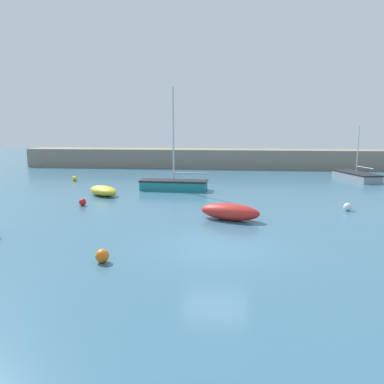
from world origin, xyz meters
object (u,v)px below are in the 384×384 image
(sailboat_tall_mast, at_px, (174,184))
(sailboat_short_mast, at_px, (356,176))
(rowboat_white_midwater, at_px, (103,191))
(mooring_buoy_yellow, at_px, (75,178))
(mooring_buoy_white, at_px, (348,207))
(mooring_buoy_orange, at_px, (102,256))
(mooring_buoy_red, at_px, (83,202))
(rowboat_blue_near, at_px, (230,212))

(sailboat_tall_mast, distance_m, sailboat_short_mast, 16.59)
(rowboat_white_midwater, relative_size, sailboat_tall_mast, 0.39)
(mooring_buoy_yellow, relative_size, mooring_buoy_white, 0.97)
(rowboat_white_midwater, height_order, sailboat_tall_mast, sailboat_tall_mast)
(sailboat_tall_mast, bearing_deg, mooring_buoy_orange, 92.45)
(mooring_buoy_red, bearing_deg, rowboat_white_midwater, 87.86)
(rowboat_blue_near, relative_size, mooring_buoy_yellow, 7.71)
(mooring_buoy_white, bearing_deg, sailboat_tall_mast, 151.52)
(sailboat_tall_mast, relative_size, mooring_buoy_red, 17.57)
(sailboat_tall_mast, distance_m, mooring_buoy_orange, 15.08)
(sailboat_short_mast, bearing_deg, mooring_buoy_orange, 129.11)
(mooring_buoy_red, relative_size, mooring_buoy_white, 0.96)
(rowboat_blue_near, bearing_deg, mooring_buoy_red, -178.37)
(rowboat_white_midwater, xyz_separation_m, mooring_buoy_yellow, (-4.77, 6.40, -0.12))
(rowboat_white_midwater, distance_m, mooring_buoy_orange, 13.12)
(sailboat_tall_mast, xyz_separation_m, mooring_buoy_yellow, (-9.24, 3.74, -0.23))
(rowboat_blue_near, xyz_separation_m, rowboat_white_midwater, (-8.63, 5.92, -0.09))
(mooring_buoy_orange, bearing_deg, sailboat_tall_mast, 89.15)
(rowboat_blue_near, bearing_deg, mooring_buoy_white, 40.79)
(mooring_buoy_white, bearing_deg, mooring_buoy_yellow, 154.43)
(rowboat_white_midwater, bearing_deg, mooring_buoy_red, 129.16)
(rowboat_white_midwater, distance_m, sailboat_short_mast, 21.76)
(mooring_buoy_white, bearing_deg, sailboat_short_mast, 70.74)
(mooring_buoy_red, xyz_separation_m, mooring_buoy_orange, (4.37, -9.06, 0.03))
(mooring_buoy_orange, bearing_deg, mooring_buoy_white, 40.23)
(mooring_buoy_orange, bearing_deg, sailboat_short_mast, 54.93)
(mooring_buoy_yellow, distance_m, mooring_buoy_orange, 20.87)
(sailboat_tall_mast, relative_size, mooring_buoy_orange, 15.49)
(mooring_buoy_yellow, bearing_deg, mooring_buoy_orange, -64.39)
(mooring_buoy_red, distance_m, mooring_buoy_white, 15.32)
(sailboat_short_mast, distance_m, mooring_buoy_red, 23.52)
(mooring_buoy_red, bearing_deg, mooring_buoy_orange, -64.26)
(rowboat_blue_near, height_order, mooring_buoy_white, rowboat_blue_near)
(sailboat_short_mast, bearing_deg, rowboat_blue_near, 128.68)
(mooring_buoy_red, relative_size, mooring_buoy_yellow, 0.99)
(mooring_buoy_yellow, bearing_deg, sailboat_tall_mast, -22.01)
(sailboat_tall_mast, xyz_separation_m, mooring_buoy_white, (10.72, -5.82, -0.22))
(rowboat_white_midwater, distance_m, sailboat_tall_mast, 5.20)
(rowboat_white_midwater, xyz_separation_m, mooring_buoy_red, (-0.13, -3.35, -0.12))
(mooring_buoy_red, bearing_deg, rowboat_blue_near, -16.32)
(rowboat_blue_near, distance_m, sailboat_tall_mast, 9.54)
(rowboat_white_midwater, bearing_deg, mooring_buoy_orange, 150.17)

